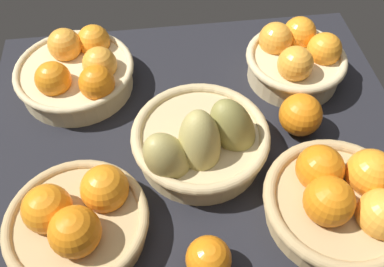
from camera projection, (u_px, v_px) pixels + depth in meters
The scene contains 8 objects.
market_tray at pixel (198, 143), 83.78cm from camera, with size 84.00×72.00×3.00cm, color black.
basket_far_left at pixel (341, 200), 68.65cm from camera, with size 24.76×24.76×11.79cm.
basket_near_right at pixel (78, 71), 88.25cm from camera, with size 24.99×24.99×10.74cm.
basket_far_right at pixel (78, 220), 67.04cm from camera, with size 23.28×23.28×11.34cm.
basket_center_pears at pixel (201, 142), 76.17cm from camera, with size 25.51×25.51×15.85cm.
basket_near_left at pixel (296, 59), 89.90cm from camera, with size 21.41×21.41×11.53cm.
loose_orange_front_gap at pixel (209, 259), 63.72cm from camera, with size 7.11×7.11×7.11cm, color orange.
loose_orange_back_gap at pixel (301, 115), 80.89cm from camera, with size 8.35×8.35×8.35cm, color orange.
Camera 1 is at (7.62, 50.05, 68.29)cm, focal length 39.28 mm.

